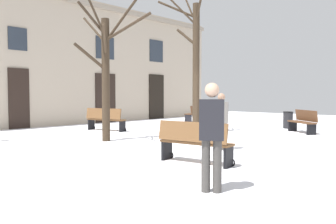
% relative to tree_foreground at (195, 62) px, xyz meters
% --- Properties ---
extents(ground_plane, '(34.99, 34.99, 0.00)m').
position_rel_tree_foreground_xyz_m(ground_plane, '(-1.31, -1.54, -2.79)').
color(ground_plane, white).
extents(building_facade, '(21.87, 0.60, 6.51)m').
position_rel_tree_foreground_xyz_m(building_facade, '(-1.30, 7.32, 0.51)').
color(building_facade, tan).
rests_on(building_facade, ground).
extents(tree_foreground, '(1.50, 2.35, 5.60)m').
position_rel_tree_foreground_xyz_m(tree_foreground, '(0.00, 0.00, 0.00)').
color(tree_foreground, '#382B1E').
rests_on(tree_foreground, ground).
extents(tree_near_facade, '(1.82, 2.76, 4.77)m').
position_rel_tree_foreground_xyz_m(tree_near_facade, '(-3.57, 0.86, -0.43)').
color(tree_near_facade, '#382B1E').
rests_on(tree_near_facade, ground).
extents(litter_bin, '(0.45, 0.45, 0.77)m').
position_rel_tree_foreground_xyz_m(litter_bin, '(4.67, -1.68, -2.41)').
color(litter_bin, black).
rests_on(litter_bin, ground).
extents(bench_near_center_tree, '(0.85, 1.90, 0.97)m').
position_rel_tree_foreground_xyz_m(bench_near_center_tree, '(-1.65, 3.54, -2.29)').
color(bench_near_center_tree, brown).
rests_on(bench_near_center_tree, ground).
extents(bench_facing_shops, '(1.83, 0.70, 0.90)m').
position_rel_tree_foreground_xyz_m(bench_facing_shops, '(5.32, 4.11, -2.34)').
color(bench_facing_shops, '#51331E').
rests_on(bench_facing_shops, ground).
extents(bench_far_corner, '(0.70, 1.78, 0.95)m').
position_rel_tree_foreground_xyz_m(bench_far_corner, '(-4.44, -3.57, -2.30)').
color(bench_far_corner, brown).
rests_on(bench_far_corner, ground).
extents(bench_by_litter_bin, '(1.27, 1.47, 0.92)m').
position_rel_tree_foreground_xyz_m(bench_by_litter_bin, '(3.30, -2.91, -2.33)').
color(bench_by_litter_bin, '#51331E').
rests_on(bench_by_litter_bin, ground).
extents(person_strolling, '(0.38, 0.44, 1.58)m').
position_rel_tree_foreground_xyz_m(person_strolling, '(-2.48, -2.94, -1.93)').
color(person_strolling, '#403D3A').
rests_on(person_strolling, ground).
extents(person_near_bench, '(0.39, 0.44, 1.73)m').
position_rel_tree_foreground_xyz_m(person_near_bench, '(-5.99, -5.17, -1.83)').
color(person_near_bench, '#403D3A').
rests_on(person_near_bench, ground).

